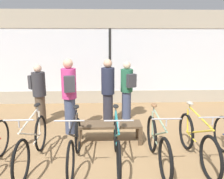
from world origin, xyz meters
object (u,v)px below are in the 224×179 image
object	(u,v)px
display_bench	(109,127)
customer_mid_floor	(108,91)
bicycle_center_right	(158,143)
bicycle_right	(197,141)
bicycle_center	(117,144)
customer_near_bench	(39,93)
bicycle_center_left	(75,145)
customer_by_window	(69,94)
customer_near_rack	(127,89)
bicycle_left	(32,143)

from	to	relation	value
display_bench	customer_mid_floor	bearing A→B (deg)	90.60
customer_mid_floor	bicycle_center_right	bearing A→B (deg)	-65.87
bicycle_right	bicycle_center	bearing A→B (deg)	-179.23
bicycle_right	customer_near_bench	bearing A→B (deg)	149.55
bicycle_center_left	bicycle_center	bearing A→B (deg)	2.07
bicycle_center	display_bench	size ratio (longest dim) A/B	1.21
bicycle_center_right	display_bench	size ratio (longest dim) A/B	1.24
bicycle_center_left	bicycle_center_right	distance (m)	1.49
customer_mid_floor	customer_near_bench	size ratio (longest dim) A/B	1.09
customer_by_window	customer_near_bench	bearing A→B (deg)	144.05
bicycle_center_right	customer_by_window	bearing A→B (deg)	141.73
bicycle_right	customer_near_rack	xyz separation A→B (m)	(-1.05, 2.31, 0.48)
bicycle_center_left	customer_mid_floor	distance (m)	2.09
bicycle_center_left	display_bench	bearing A→B (deg)	54.79
bicycle_left	bicycle_center	world-z (taller)	bicycle_left
bicycle_center_right	bicycle_right	bearing A→B (deg)	3.72
customer_near_rack	customer_by_window	distance (m)	1.75
bicycle_left	bicycle_right	bearing A→B (deg)	-0.52
bicycle_center	bicycle_center_right	distance (m)	0.74
bicycle_center_left	bicycle_center_right	xyz separation A→B (m)	(1.49, -0.00, 0.00)
bicycle_left	bicycle_center_right	xyz separation A→B (m)	(2.26, -0.08, -0.00)
bicycle_center	bicycle_right	world-z (taller)	bicycle_right
customer_near_rack	bicycle_center_right	bearing A→B (deg)	-82.38
bicycle_right	customer_near_rack	world-z (taller)	customer_near_rack
bicycle_center_right	display_bench	world-z (taller)	bicycle_center_right
bicycle_center_right	customer_near_rack	distance (m)	2.43
customer_near_rack	customer_by_window	world-z (taller)	customer_by_window
bicycle_right	customer_near_bench	xyz separation A→B (m)	(-3.41, 2.00, 0.46)
bicycle_center_right	bicycle_right	world-z (taller)	bicycle_right
customer_mid_floor	customer_near_bench	distance (m)	1.82
customer_near_rack	customer_by_window	bearing A→B (deg)	-146.58
bicycle_center	customer_by_window	xyz separation A→B (m)	(-1.04, 1.37, 0.59)
display_bench	customer_mid_floor	world-z (taller)	customer_mid_floor
customer_by_window	display_bench	bearing A→B (deg)	-27.92
bicycle_center	customer_near_bench	bearing A→B (deg)	133.77
customer_mid_floor	bicycle_center	bearing A→B (deg)	-86.23
customer_near_rack	customer_mid_floor	size ratio (longest dim) A/B	0.94
bicycle_left	bicycle_right	world-z (taller)	bicycle_right
bicycle_center	bicycle_right	bearing A→B (deg)	0.77
customer_near_rack	customer_by_window	size ratio (longest dim) A/B	0.91
bicycle_center	customer_near_bench	size ratio (longest dim) A/B	1.05
display_bench	customer_mid_floor	distance (m)	1.16
customer_mid_floor	customer_near_bench	bearing A→B (deg)	175.80
bicycle_left	bicycle_center	size ratio (longest dim) A/B	1.06
display_bench	customer_by_window	distance (m)	1.22
bicycle_center	customer_near_rack	distance (m)	2.42
customer_near_rack	bicycle_left	bearing A→B (deg)	-130.35
bicycle_center	customer_by_window	distance (m)	1.82
bicycle_left	customer_near_bench	world-z (taller)	customer_near_bench
bicycle_center_left	bicycle_right	world-z (taller)	bicycle_right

